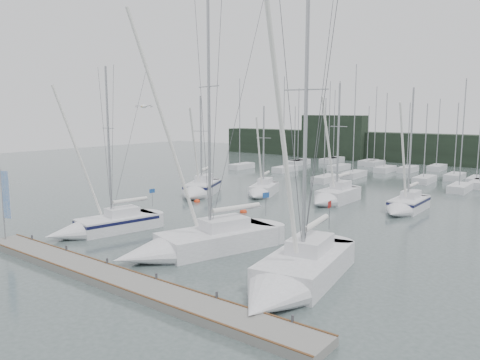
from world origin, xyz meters
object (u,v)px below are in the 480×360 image
at_px(sailboat_mid_b, 261,191).
at_px(buoy_a, 243,212).
at_px(sailboat_mid_d, 404,207).
at_px(sailboat_mid_c, 332,197).
at_px(sailboat_near_left, 97,227).
at_px(sailboat_near_right, 290,279).
at_px(sailboat_near_center, 185,246).
at_px(sailboat_mid_a, 199,190).
at_px(buoy_c, 197,202).
at_px(dock_banner, 5,198).

xyz_separation_m(sailboat_mid_b, buoy_a, (3.25, -7.36, -0.51)).
relative_size(sailboat_mid_d, buoy_a, 17.77).
bearing_deg(sailboat_mid_c, sailboat_near_left, -111.09).
bearing_deg(sailboat_near_right, sailboat_near_left, 168.37).
bearing_deg(sailboat_near_right, buoy_a, 125.39).
height_order(sailboat_near_center, sailboat_mid_d, sailboat_near_center).
bearing_deg(sailboat_mid_b, sailboat_mid_c, -13.43).
height_order(sailboat_mid_c, buoy_a, sailboat_mid_c).
bearing_deg(buoy_a, sailboat_mid_d, 37.01).
height_order(sailboat_near_left, sailboat_near_center, sailboat_near_center).
bearing_deg(buoy_a, sailboat_mid_c, 62.03).
height_order(sailboat_near_right, sailboat_mid_c, sailboat_near_right).
height_order(sailboat_near_center, sailboat_mid_a, sailboat_near_center).
relative_size(sailboat_near_center, sailboat_mid_d, 1.51).
distance_m(sailboat_near_center, buoy_c, 16.96).
xyz_separation_m(buoy_c, dock_banner, (0.21, -18.56, 3.17)).
bearing_deg(sailboat_mid_a, buoy_a, -47.15).
height_order(sailboat_near_center, buoy_a, sailboat_near_center).
height_order(sailboat_near_right, buoy_a, sailboat_near_right).
xyz_separation_m(sailboat_near_center, sailboat_mid_b, (-7.78, 19.32, -0.08)).
bearing_deg(buoy_c, sailboat_near_center, -49.80).
xyz_separation_m(sailboat_near_left, sailboat_mid_b, (0.75, 19.58, -0.02)).
xyz_separation_m(sailboat_near_left, sailboat_mid_c, (8.39, 20.48, 0.08)).
relative_size(sailboat_near_right, dock_banner, 3.57).
bearing_deg(sailboat_near_right, buoy_c, 134.83).
bearing_deg(sailboat_near_left, sailboat_near_center, 13.97).
height_order(sailboat_mid_c, buoy_c, sailboat_mid_c).
bearing_deg(sailboat_mid_a, sailboat_near_left, -98.79).
xyz_separation_m(sailboat_near_center, sailboat_near_right, (8.21, -1.01, 0.04)).
relative_size(sailboat_near_left, sailboat_near_right, 0.77).
bearing_deg(sailboat_near_left, sailboat_mid_b, 100.01).
bearing_deg(sailboat_mid_b, sailboat_near_left, -112.32).
distance_m(sailboat_mid_a, sailboat_mid_b, 6.51).
height_order(sailboat_mid_d, buoy_a, sailboat_mid_d).
relative_size(sailboat_near_left, dock_banner, 2.74).
relative_size(buoy_a, dock_banner, 0.14).
height_order(sailboat_mid_b, sailboat_mid_d, sailboat_mid_d).
relative_size(sailboat_near_right, buoy_a, 25.66).
distance_m(sailboat_mid_b, dock_banner, 25.25).
distance_m(sailboat_near_center, sailboat_near_right, 8.27).
relative_size(sailboat_near_left, sailboat_mid_c, 1.05).
bearing_deg(sailboat_mid_d, sailboat_near_left, -126.46).
relative_size(sailboat_mid_c, dock_banner, 2.60).
distance_m(sailboat_mid_a, dock_banner, 21.35).
distance_m(buoy_c, dock_banner, 18.83).
distance_m(buoy_a, dock_banner, 18.90).
height_order(sailboat_near_right, buoy_c, sailboat_near_right).
height_order(sailboat_near_left, sailboat_mid_c, sailboat_near_left).
height_order(sailboat_mid_a, sailboat_mid_b, sailboat_mid_a).
relative_size(sailboat_mid_d, buoy_c, 19.40).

